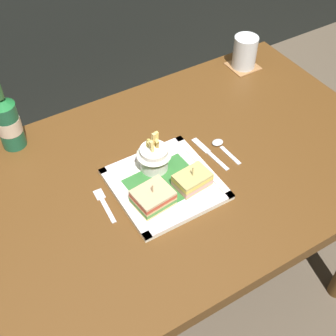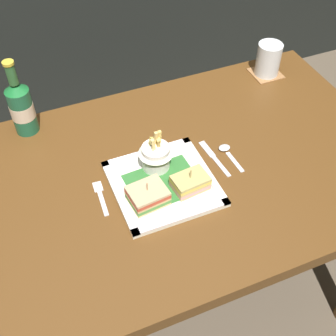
{
  "view_description": "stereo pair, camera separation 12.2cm",
  "coord_description": "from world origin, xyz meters",
  "px_view_note": "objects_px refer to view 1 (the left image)",
  "views": [
    {
      "loc": [
        -0.45,
        -0.74,
        1.68
      ],
      "look_at": [
        -0.02,
        -0.02,
        0.8
      ],
      "focal_mm": 47.88,
      "sensor_mm": 36.0,
      "label": 1
    },
    {
      "loc": [
        -0.34,
        -0.79,
        1.68
      ],
      "look_at": [
        -0.02,
        -0.02,
        0.8
      ],
      "focal_mm": 47.88,
      "sensor_mm": 36.0,
      "label": 2
    }
  ],
  "objects_px": {
    "beer_bottle": "(7,121)",
    "water_glass": "(245,54)",
    "spoon": "(221,145)",
    "dining_table": "(171,192)",
    "sandwich_half_left": "(153,197)",
    "square_plate": "(165,184)",
    "fries_cup": "(154,155)",
    "knife": "(208,152)",
    "fork": "(104,203)",
    "sandwich_half_right": "(192,180)"
  },
  "relations": [
    {
      "from": "beer_bottle",
      "to": "water_glass",
      "type": "height_order",
      "value": "beer_bottle"
    },
    {
      "from": "water_glass",
      "to": "spoon",
      "type": "relative_size",
      "value": 0.97
    },
    {
      "from": "dining_table",
      "to": "sandwich_half_left",
      "type": "relative_size",
      "value": 12.74
    },
    {
      "from": "square_plate",
      "to": "sandwich_half_left",
      "type": "height_order",
      "value": "sandwich_half_left"
    },
    {
      "from": "sandwich_half_left",
      "to": "beer_bottle",
      "type": "height_order",
      "value": "beer_bottle"
    },
    {
      "from": "fries_cup",
      "to": "spoon",
      "type": "bearing_deg",
      "value": -4.7
    },
    {
      "from": "sandwich_half_left",
      "to": "fries_cup",
      "type": "height_order",
      "value": "fries_cup"
    },
    {
      "from": "square_plate",
      "to": "beer_bottle",
      "type": "xyz_separation_m",
      "value": [
        -0.3,
        0.37,
        0.08
      ]
    },
    {
      "from": "fries_cup",
      "to": "knife",
      "type": "relative_size",
      "value": 0.76
    },
    {
      "from": "dining_table",
      "to": "beer_bottle",
      "type": "relative_size",
      "value": 5.43
    },
    {
      "from": "square_plate",
      "to": "water_glass",
      "type": "height_order",
      "value": "water_glass"
    },
    {
      "from": "fork",
      "to": "water_glass",
      "type": "bearing_deg",
      "value": 24.28
    },
    {
      "from": "sandwich_half_right",
      "to": "beer_bottle",
      "type": "height_order",
      "value": "beer_bottle"
    },
    {
      "from": "dining_table",
      "to": "beer_bottle",
      "type": "height_order",
      "value": "beer_bottle"
    },
    {
      "from": "beer_bottle",
      "to": "water_glass",
      "type": "bearing_deg",
      "value": -1.79
    },
    {
      "from": "water_glass",
      "to": "fork",
      "type": "xyz_separation_m",
      "value": [
        -0.7,
        -0.32,
        -0.05
      ]
    },
    {
      "from": "spoon",
      "to": "sandwich_half_right",
      "type": "bearing_deg",
      "value": -150.6
    },
    {
      "from": "dining_table",
      "to": "fork",
      "type": "relative_size",
      "value": 10.79
    },
    {
      "from": "spoon",
      "to": "water_glass",
      "type": "bearing_deg",
      "value": 43.67
    },
    {
      "from": "fries_cup",
      "to": "beer_bottle",
      "type": "height_order",
      "value": "beer_bottle"
    },
    {
      "from": "beer_bottle",
      "to": "water_glass",
      "type": "relative_size",
      "value": 2.16
    },
    {
      "from": "beer_bottle",
      "to": "spoon",
      "type": "distance_m",
      "value": 0.62
    },
    {
      "from": "knife",
      "to": "sandwich_half_right",
      "type": "bearing_deg",
      "value": -142.78
    },
    {
      "from": "beer_bottle",
      "to": "spoon",
      "type": "height_order",
      "value": "beer_bottle"
    },
    {
      "from": "fork",
      "to": "sandwich_half_right",
      "type": "bearing_deg",
      "value": -17.26
    },
    {
      "from": "knife",
      "to": "spoon",
      "type": "distance_m",
      "value": 0.05
    },
    {
      "from": "dining_table",
      "to": "knife",
      "type": "bearing_deg",
      "value": 1.36
    },
    {
      "from": "sandwich_half_left",
      "to": "fork",
      "type": "bearing_deg",
      "value": 146.69
    },
    {
      "from": "sandwich_half_left",
      "to": "water_glass",
      "type": "distance_m",
      "value": 0.71
    },
    {
      "from": "square_plate",
      "to": "sandwich_half_right",
      "type": "xyz_separation_m",
      "value": [
        0.06,
        -0.04,
        0.02
      ]
    },
    {
      "from": "sandwich_half_right",
      "to": "spoon",
      "type": "relative_size",
      "value": 0.85
    },
    {
      "from": "fork",
      "to": "sandwich_half_left",
      "type": "bearing_deg",
      "value": -33.31
    },
    {
      "from": "fork",
      "to": "knife",
      "type": "relative_size",
      "value": 0.78
    },
    {
      "from": "dining_table",
      "to": "sandwich_half_left",
      "type": "height_order",
      "value": "sandwich_half_left"
    },
    {
      "from": "fork",
      "to": "dining_table",
      "type": "bearing_deg",
      "value": 3.34
    },
    {
      "from": "dining_table",
      "to": "water_glass",
      "type": "relative_size",
      "value": 11.73
    },
    {
      "from": "sandwich_half_right",
      "to": "spoon",
      "type": "height_order",
      "value": "sandwich_half_right"
    },
    {
      "from": "knife",
      "to": "square_plate",
      "type": "bearing_deg",
      "value": -165.66
    },
    {
      "from": "sandwich_half_left",
      "to": "beer_bottle",
      "type": "bearing_deg",
      "value": 119.92
    },
    {
      "from": "dining_table",
      "to": "sandwich_half_left",
      "type": "xyz_separation_m",
      "value": [
        -0.11,
        -0.08,
        0.13
      ]
    },
    {
      "from": "square_plate",
      "to": "knife",
      "type": "distance_m",
      "value": 0.18
    },
    {
      "from": "water_glass",
      "to": "fries_cup",
      "type": "bearing_deg",
      "value": -152.04
    },
    {
      "from": "sandwich_half_right",
      "to": "square_plate",
      "type": "bearing_deg",
      "value": 145.11
    },
    {
      "from": "sandwich_half_right",
      "to": "dining_table",
      "type": "bearing_deg",
      "value": 100.4
    },
    {
      "from": "beer_bottle",
      "to": "fork",
      "type": "height_order",
      "value": "beer_bottle"
    },
    {
      "from": "dining_table",
      "to": "fries_cup",
      "type": "height_order",
      "value": "fries_cup"
    },
    {
      "from": "sandwich_half_right",
      "to": "fork",
      "type": "bearing_deg",
      "value": 162.74
    },
    {
      "from": "water_glass",
      "to": "dining_table",
      "type": "bearing_deg",
      "value": -148.04
    },
    {
      "from": "dining_table",
      "to": "sandwich_half_right",
      "type": "height_order",
      "value": "sandwich_half_right"
    },
    {
      "from": "fries_cup",
      "to": "knife",
      "type": "height_order",
      "value": "fries_cup"
    }
  ]
}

